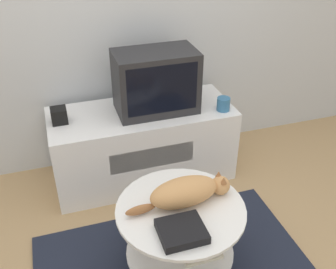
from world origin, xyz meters
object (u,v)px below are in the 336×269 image
dvd_box (182,231)px  cat (187,192)px  speaker (59,115)px  tv (156,82)px

dvd_box → cat: (0.10, 0.22, 0.05)m
speaker → cat: size_ratio=0.18×
dvd_box → tv: bearing=79.8°
speaker → cat: bearing=-58.1°
dvd_box → cat: size_ratio=0.38×
speaker → dvd_box: 1.25m
cat → speaker: bearing=117.8°
tv → speaker: 0.70m
speaker → dvd_box: (0.48, -1.15, -0.11)m
tv → speaker: size_ratio=5.33×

